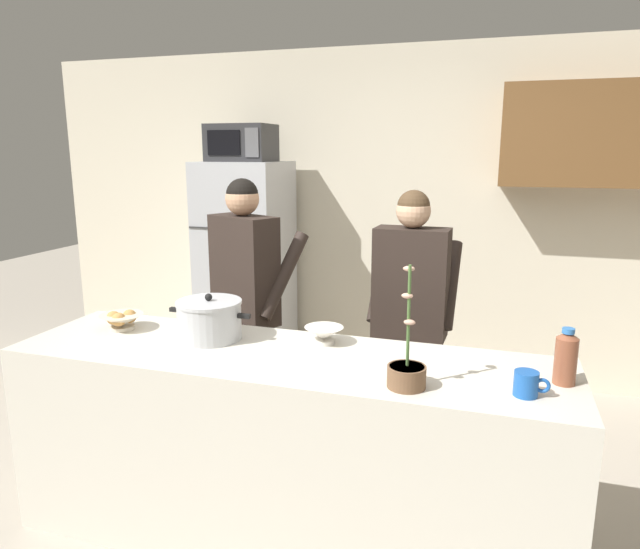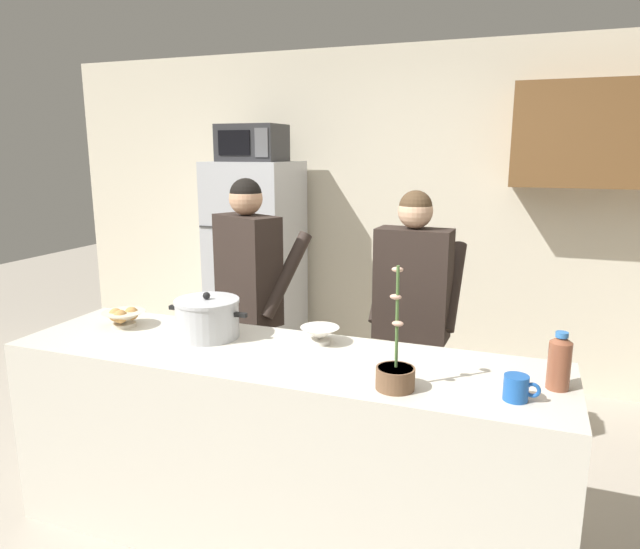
# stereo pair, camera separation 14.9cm
# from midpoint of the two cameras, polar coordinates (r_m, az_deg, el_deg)

# --- Properties ---
(ground_plane) EXTENTS (14.00, 14.00, 0.00)m
(ground_plane) POSITION_cam_midpoint_polar(r_m,az_deg,el_deg) (3.02, -5.00, -24.56)
(ground_plane) COLOR #B2A899
(back_wall_unit) EXTENTS (6.00, 0.48, 2.60)m
(back_wall_unit) POSITION_cam_midpoint_polar(r_m,az_deg,el_deg) (4.56, 8.62, 6.99)
(back_wall_unit) COLOR beige
(back_wall_unit) RESTS_ON ground
(kitchen_island) EXTENTS (2.52, 0.68, 0.92)m
(kitchen_island) POSITION_cam_midpoint_polar(r_m,az_deg,el_deg) (2.77, -5.19, -16.93)
(kitchen_island) COLOR silver
(kitchen_island) RESTS_ON ground
(refrigerator) EXTENTS (0.64, 0.68, 1.73)m
(refrigerator) POSITION_cam_midpoint_polar(r_m,az_deg,el_deg) (4.63, -8.33, 0.42)
(refrigerator) COLOR #B7BABF
(refrigerator) RESTS_ON ground
(microwave) EXTENTS (0.48, 0.37, 0.28)m
(microwave) POSITION_cam_midpoint_polar(r_m,az_deg,el_deg) (4.51, -8.86, 12.94)
(microwave) COLOR #2D2D30
(microwave) RESTS_ON refrigerator
(person_near_pot) EXTENTS (0.61, 0.57, 1.66)m
(person_near_pot) POSITION_cam_midpoint_polar(r_m,az_deg,el_deg) (3.39, -8.70, -1.00)
(person_near_pot) COLOR #33384C
(person_near_pot) RESTS_ON ground
(person_by_sink) EXTENTS (0.50, 0.42, 1.61)m
(person_by_sink) POSITION_cam_midpoint_polar(r_m,az_deg,el_deg) (3.22, 7.80, -2.44)
(person_by_sink) COLOR #726656
(person_by_sink) RESTS_ON ground
(cooking_pot) EXTENTS (0.43, 0.31, 0.23)m
(cooking_pot) POSITION_cam_midpoint_polar(r_m,az_deg,el_deg) (2.80, -12.56, -4.46)
(cooking_pot) COLOR silver
(cooking_pot) RESTS_ON kitchen_island
(coffee_mug) EXTENTS (0.13, 0.09, 0.10)m
(coffee_mug) POSITION_cam_midpoint_polar(r_m,az_deg,el_deg) (2.25, 18.29, -10.41)
(coffee_mug) COLOR #1E59B2
(coffee_mug) RESTS_ON kitchen_island
(bread_bowl) EXTENTS (0.22, 0.22, 0.10)m
(bread_bowl) POSITION_cam_midpoint_polar(r_m,az_deg,el_deg) (3.08, -20.65, -4.32)
(bread_bowl) COLOR beige
(bread_bowl) RESTS_ON kitchen_island
(empty_bowl) EXTENTS (0.19, 0.19, 0.08)m
(empty_bowl) POSITION_cam_midpoint_polar(r_m,az_deg,el_deg) (2.69, -1.20, -6.01)
(empty_bowl) COLOR white
(empty_bowl) RESTS_ON kitchen_island
(bottle_near_edge) EXTENTS (0.09, 0.09, 0.23)m
(bottle_near_edge) POSITION_cam_midpoint_polar(r_m,az_deg,el_deg) (2.38, 21.86, -7.72)
(bottle_near_edge) COLOR brown
(bottle_near_edge) RESTS_ON kitchen_island
(potted_orchid) EXTENTS (0.15, 0.15, 0.48)m
(potted_orchid) POSITION_cam_midpoint_polar(r_m,az_deg,el_deg) (2.22, 6.79, -9.69)
(potted_orchid) COLOR brown
(potted_orchid) RESTS_ON kitchen_island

